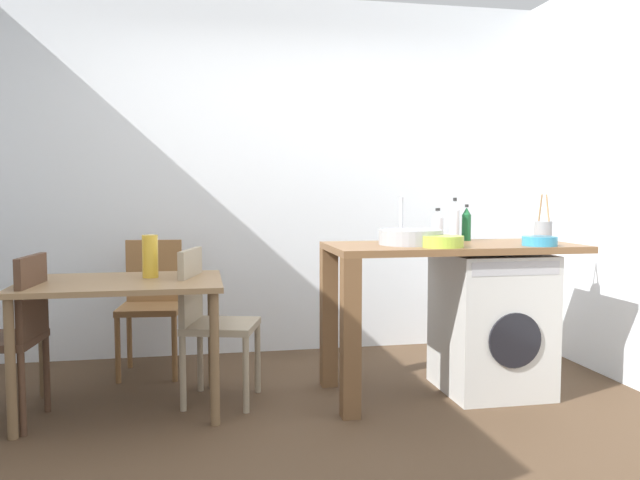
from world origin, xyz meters
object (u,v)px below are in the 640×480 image
object	(u,v)px
chair_person_seat	(12,330)
bottle_clear_small	(466,224)
chair_spare_by_wall	(152,298)
bottle_squat_brown	(455,222)
mixing_bowl	(443,241)
washing_machine	(491,322)
vase	(150,256)
colander	(540,240)
dining_table	(122,298)
chair_opposite	(209,316)
utensil_crock	(543,231)
bottle_tall_green	(438,226)

from	to	relation	value
chair_person_seat	bottle_clear_small	world-z (taller)	bottle_clear_small
chair_person_seat	chair_spare_by_wall	world-z (taller)	same
bottle_squat_brown	mixing_bowl	xyz separation A→B (m)	(-0.23, -0.39, -0.09)
bottle_clear_small	mixing_bowl	size ratio (longest dim) A/B	1.00
chair_spare_by_wall	washing_machine	distance (m)	2.25
chair_spare_by_wall	vase	size ratio (longest dim) A/B	3.65
bottle_clear_small	washing_machine	bearing A→B (deg)	-72.64
bottle_clear_small	colander	bearing A→B (deg)	-59.86
dining_table	washing_machine	distance (m)	2.20
chair_spare_by_wall	chair_opposite	bearing A→B (deg)	123.42
bottle_squat_brown	utensil_crock	world-z (taller)	utensil_crock
utensil_crock	colander	bearing A→B (deg)	-123.70
utensil_crock	vase	size ratio (longest dim) A/B	1.21
bottle_clear_small	vase	world-z (taller)	bottle_clear_small
dining_table	colander	bearing A→B (deg)	-6.75
dining_table	chair_opposite	world-z (taller)	chair_opposite
chair_person_seat	chair_opposite	bearing A→B (deg)	-74.24
chair_person_seat	washing_machine	bearing A→B (deg)	-83.17
washing_machine	bottle_tall_green	size ratio (longest dim) A/B	4.07
chair_spare_by_wall	colander	distance (m)	2.54
colander	vase	world-z (taller)	vase
chair_person_seat	chair_opposite	distance (m)	1.04
bottle_tall_green	colander	distance (m)	0.64
chair_person_seat	mixing_bowl	size ratio (longest dim) A/B	3.83
vase	dining_table	bearing A→B (deg)	-146.31
chair_opposite	dining_table	bearing A→B (deg)	-66.11
chair_person_seat	chair_spare_by_wall	xyz separation A→B (m)	(0.65, 0.88, 0.00)
chair_opposite	chair_spare_by_wall	bearing A→B (deg)	-136.65
dining_table	chair_person_seat	size ratio (longest dim) A/B	1.22
washing_machine	mixing_bowl	world-z (taller)	mixing_bowl
bottle_squat_brown	utensil_crock	xyz separation A→B (m)	(0.54, -0.14, -0.06)
bottle_clear_small	utensil_crock	distance (m)	0.47
washing_machine	chair_opposite	bearing A→B (deg)	175.53
bottle_tall_green	utensil_crock	distance (m)	0.66
bottle_tall_green	vase	xyz separation A→B (m)	(-1.77, -0.06, -0.15)
utensil_crock	chair_spare_by_wall	bearing A→B (deg)	162.23
dining_table	washing_machine	world-z (taller)	washing_machine
dining_table	chair_opposite	size ratio (longest dim) A/B	1.22
dining_table	bottle_tall_green	distance (m)	1.96
dining_table	bottle_tall_green	world-z (taller)	bottle_tall_green
washing_machine	bottle_tall_green	bearing A→B (deg)	140.73
chair_opposite	utensil_crock	distance (m)	2.14
chair_spare_by_wall	bottle_clear_small	distance (m)	2.17
bottle_clear_small	chair_person_seat	bearing A→B (deg)	-174.19
chair_opposite	vase	bearing A→B (deg)	-79.66
washing_machine	mixing_bowl	distance (m)	0.69
bottle_tall_green	mixing_bowl	xyz separation A→B (m)	(-0.13, -0.42, -0.06)
washing_machine	colander	distance (m)	0.59
chair_spare_by_wall	bottle_squat_brown	size ratio (longest dim) A/B	3.25
chair_person_seat	bottle_clear_small	distance (m)	2.73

